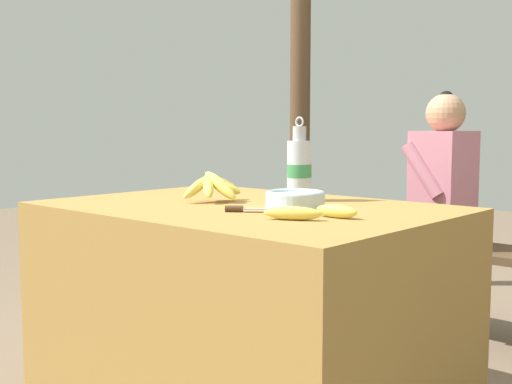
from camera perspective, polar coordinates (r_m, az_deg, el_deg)
name	(u,v)px	position (r m, az deg, el deg)	size (l,w,h in m)	color
market_counter	(246,311)	(2.20, -0.89, -10.50)	(1.30, 0.92, 0.72)	olive
banana_bunch_ripe	(214,185)	(2.22, -3.75, 0.58)	(0.17, 0.26, 0.12)	#4C381E
serving_bowl	(295,199)	(2.03, 3.51, -0.63)	(0.19, 0.19, 0.06)	silver
water_bottle	(299,169)	(2.25, 3.86, 2.09)	(0.09, 0.09, 0.29)	silver
loose_banana_front	(293,213)	(1.78, 3.28, -1.89)	(0.17, 0.11, 0.04)	#E0C64C
loose_banana_side	(336,211)	(1.83, 7.17, -1.70)	(0.14, 0.04, 0.04)	#E0C64C
knife	(247,209)	(1.95, -0.83, -1.51)	(0.17, 0.13, 0.02)	#BCBCC1
wooden_bench	(411,254)	(3.15, 13.62, -5.41)	(1.54, 0.32, 0.45)	#4C3823
seated_vendor	(433,198)	(3.02, 15.48, -0.50)	(0.42, 0.40, 1.14)	#232328
banana_bunch_green	(342,219)	(3.33, 7.66, -2.40)	(0.16, 0.24, 0.12)	#4C381E
support_post_near	(300,81)	(3.95, 3.95, 9.82)	(0.12, 0.12, 2.51)	#4C3823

